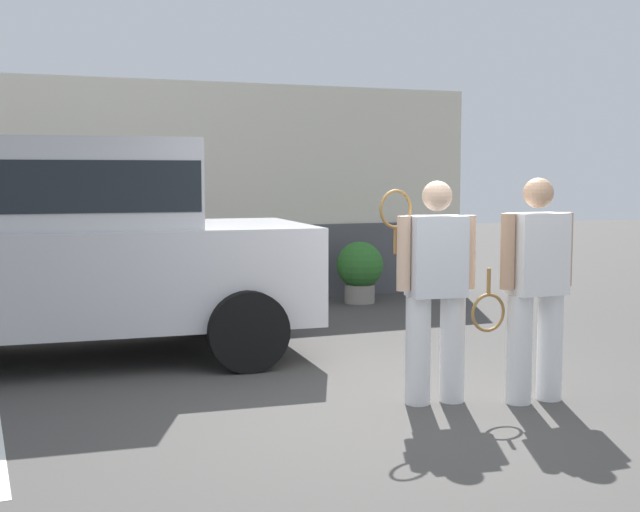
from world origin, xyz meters
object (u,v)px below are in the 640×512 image
(parked_suv, at_px, (47,238))
(tennis_player_woman, at_px, (535,287))
(tennis_player_man, at_px, (435,288))
(potted_plant_by_porch, at_px, (360,269))

(parked_suv, height_order, tennis_player_woman, parked_suv)
(parked_suv, relative_size, tennis_player_man, 2.81)
(tennis_player_man, relative_size, potted_plant_by_porch, 2.03)
(parked_suv, distance_m, tennis_player_man, 3.69)
(tennis_player_man, relative_size, tennis_player_woman, 0.99)
(tennis_player_woman, bearing_deg, tennis_player_man, -19.96)
(parked_suv, bearing_deg, tennis_player_woman, -36.48)
(parked_suv, height_order, tennis_player_man, parked_suv)
(tennis_player_man, height_order, tennis_player_woman, tennis_player_woman)
(tennis_player_man, xyz_separation_m, potted_plant_by_porch, (1.61, 4.82, -0.42))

